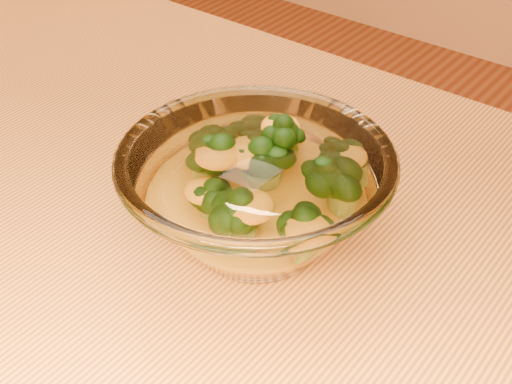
# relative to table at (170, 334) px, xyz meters

# --- Properties ---
(table) EXTENTS (1.20, 0.80, 0.75)m
(table) POSITION_rel_table_xyz_m (0.00, 0.00, 0.00)
(table) COLOR #D98941
(table) RESTS_ON ground
(glass_bowl) EXTENTS (0.22, 0.22, 0.10)m
(glass_bowl) POSITION_rel_table_xyz_m (0.05, 0.06, 0.15)
(glass_bowl) COLOR white
(glass_bowl) RESTS_ON table
(cheese_sauce) EXTENTS (0.13, 0.13, 0.04)m
(cheese_sauce) POSITION_rel_table_xyz_m (0.05, 0.06, 0.13)
(cheese_sauce) COLOR orange
(cheese_sauce) RESTS_ON glass_bowl
(broccoli_heap) EXTENTS (0.16, 0.14, 0.08)m
(broccoli_heap) POSITION_rel_table_xyz_m (0.05, 0.07, 0.16)
(broccoli_heap) COLOR black
(broccoli_heap) RESTS_ON cheese_sauce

